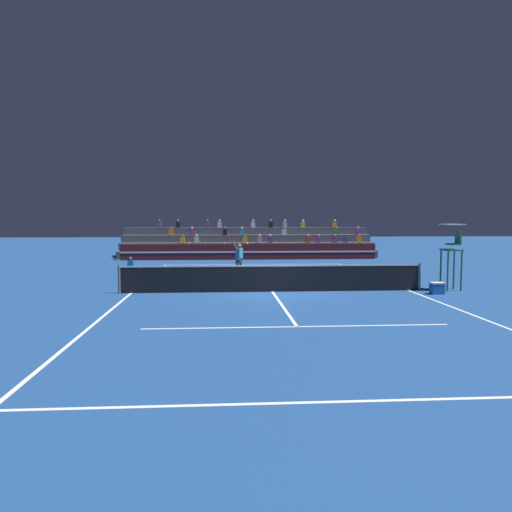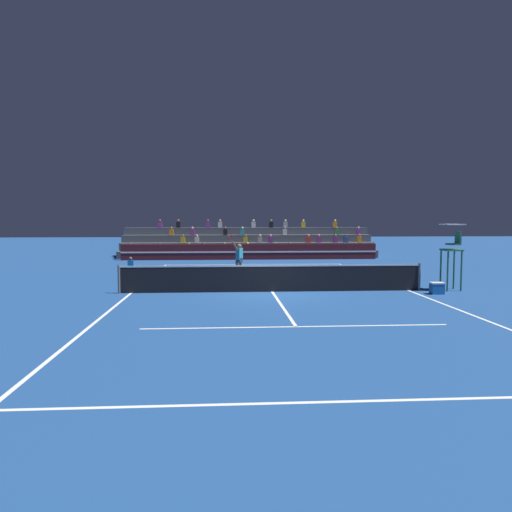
{
  "view_description": "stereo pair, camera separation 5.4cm",
  "coord_description": "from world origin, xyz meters",
  "px_view_note": "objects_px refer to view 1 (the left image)",
  "views": [
    {
      "loc": [
        -2.01,
        -19.44,
        2.87
      ],
      "look_at": [
        -0.35,
        4.3,
        1.1
      ],
      "focal_mm": 35.0,
      "sensor_mm": 36.0,
      "label": 1
    },
    {
      "loc": [
        -1.95,
        -19.44,
        2.87
      ],
      "look_at": [
        -0.35,
        4.3,
        1.1
      ],
      "focal_mm": 35.0,
      "sensor_mm": 36.0,
      "label": 2
    }
  ],
  "objects_px": {
    "umpire_chair": "(453,248)",
    "ball_kid_courtside": "(130,266)",
    "tennis_player": "(239,259)",
    "tennis_ball": "(323,267)",
    "equipment_cooler": "(437,288)"
  },
  "relations": [
    {
      "from": "umpire_chair",
      "to": "tennis_ball",
      "type": "bearing_deg",
      "value": 108.58
    },
    {
      "from": "tennis_player",
      "to": "tennis_ball",
      "type": "distance_m",
      "value": 7.95
    },
    {
      "from": "umpire_chair",
      "to": "ball_kid_courtside",
      "type": "xyz_separation_m",
      "value": [
        -14.16,
        7.53,
        -1.39
      ]
    },
    {
      "from": "tennis_player",
      "to": "equipment_cooler",
      "type": "height_order",
      "value": "tennis_player"
    },
    {
      "from": "ball_kid_courtside",
      "to": "tennis_player",
      "type": "height_order",
      "value": "tennis_player"
    },
    {
      "from": "umpire_chair",
      "to": "equipment_cooler",
      "type": "height_order",
      "value": "umpire_chair"
    },
    {
      "from": "umpire_chair",
      "to": "tennis_player",
      "type": "height_order",
      "value": "umpire_chair"
    },
    {
      "from": "umpire_chair",
      "to": "ball_kid_courtside",
      "type": "relative_size",
      "value": 3.16
    },
    {
      "from": "umpire_chair",
      "to": "tennis_player",
      "type": "bearing_deg",
      "value": 155.85
    },
    {
      "from": "tennis_player",
      "to": "ball_kid_courtside",
      "type": "bearing_deg",
      "value": 146.72
    },
    {
      "from": "tennis_ball",
      "to": "equipment_cooler",
      "type": "xyz_separation_m",
      "value": [
        2.22,
        -10.75,
        0.19
      ]
    },
    {
      "from": "tennis_ball",
      "to": "equipment_cooler",
      "type": "distance_m",
      "value": 10.98
    },
    {
      "from": "tennis_player",
      "to": "equipment_cooler",
      "type": "bearing_deg",
      "value": -32.98
    },
    {
      "from": "umpire_chair",
      "to": "ball_kid_courtside",
      "type": "distance_m",
      "value": 16.1
    },
    {
      "from": "tennis_player",
      "to": "tennis_ball",
      "type": "xyz_separation_m",
      "value": [
        5.21,
        5.93,
        -0.94
      ]
    }
  ]
}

